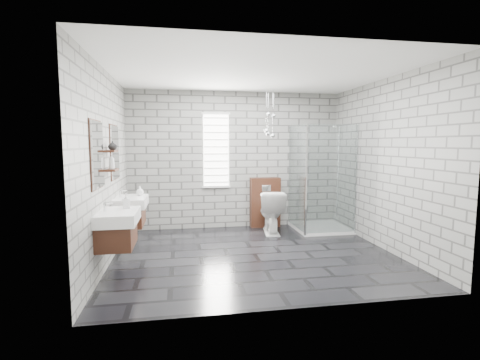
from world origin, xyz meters
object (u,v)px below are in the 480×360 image
object	(u,v)px
cistern_panel	(265,202)
toilet	(271,211)
vanity_right	(128,203)
shower_enclosure	(318,205)
vanity_left	(115,219)

from	to	relation	value
cistern_panel	toilet	xyz separation A→B (m)	(0.00, -0.48, -0.09)
vanity_right	shower_enclosure	size ratio (longest dim) A/B	0.77
cistern_panel	toilet	size ratio (longest dim) A/B	1.23
toilet	shower_enclosure	bearing A→B (deg)	-174.56
vanity_left	shower_enclosure	xyz separation A→B (m)	(3.41, 1.81, -0.25)
cistern_panel	toilet	world-z (taller)	cistern_panel
toilet	cistern_panel	bearing A→B (deg)	-82.38
vanity_left	shower_enclosure	world-z (taller)	shower_enclosure
cistern_panel	shower_enclosure	distance (m)	1.06
vanity_left	toilet	distance (m)	3.11
shower_enclosure	toilet	size ratio (longest dim) A/B	2.50
cistern_panel	shower_enclosure	xyz separation A→B (m)	(0.92, -0.52, 0.00)
vanity_left	cistern_panel	bearing A→B (deg)	43.09
shower_enclosure	vanity_left	bearing A→B (deg)	-152.05
cistern_panel	vanity_right	bearing A→B (deg)	-154.50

